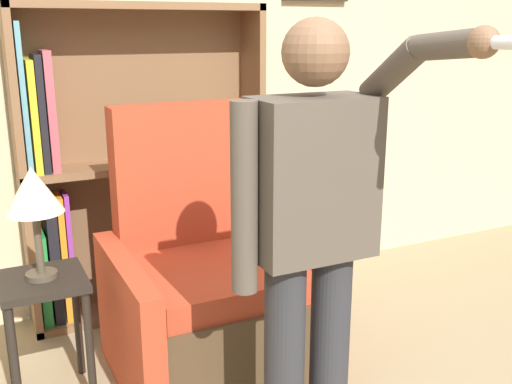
% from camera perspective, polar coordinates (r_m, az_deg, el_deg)
% --- Properties ---
extents(wall_back, '(8.00, 0.11, 2.80)m').
position_cam_1_polar(wall_back, '(3.62, -10.75, 11.24)').
color(wall_back, beige).
rests_on(wall_back, ground_plane).
extents(bookcase, '(1.40, 0.28, 1.78)m').
position_cam_1_polar(bookcase, '(3.50, -12.69, 2.03)').
color(bookcase, brown).
rests_on(bookcase, ground_plane).
extents(armchair, '(0.96, 0.88, 1.29)m').
position_cam_1_polar(armchair, '(3.00, -4.40, -9.39)').
color(armchair, '#4C3823').
rests_on(armchair, ground_plane).
extents(person_standing, '(0.58, 0.78, 1.69)m').
position_cam_1_polar(person_standing, '(2.11, 5.37, -3.56)').
color(person_standing, '#2D2D33').
rests_on(person_standing, ground_plane).
extents(side_table, '(0.36, 0.36, 0.60)m').
position_cam_1_polar(side_table, '(2.85, -19.47, -10.11)').
color(side_table, black).
rests_on(side_table, ground_plane).
extents(table_lamp, '(0.24, 0.24, 0.50)m').
position_cam_1_polar(table_lamp, '(2.68, -20.44, -0.22)').
color(table_lamp, '#4C4233').
rests_on(table_lamp, side_table).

